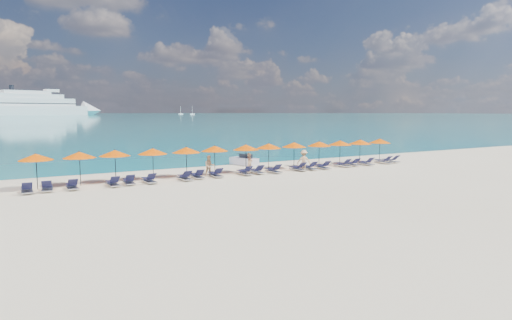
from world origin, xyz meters
TOP-DOWN VIEW (x-y plane):
  - ground at (0.00, 0.00)m, footprint 1400.00×1400.00m
  - sea at (0.00, 660.00)m, footprint 1600.00×1300.00m
  - cruise_ship at (16.42, 534.58)m, footprint 142.88×69.57m
  - sailboat_near at (198.95, 533.98)m, footprint 6.43×2.14m
  - sailboat_far at (200.90, 586.24)m, footprint 6.41×2.14m
  - jetski at (2.29, 9.19)m, footprint 1.83×2.94m
  - beachgoer_a at (0.31, 4.57)m, footprint 0.69×0.61m
  - beachgoer_b at (-3.10, 4.58)m, footprint 0.83×0.60m
  - beachgoer_c at (4.65, 3.37)m, footprint 1.21×1.01m
  - umbrella_0 at (-14.53, 4.83)m, footprint 2.10×2.10m
  - umbrella_1 at (-12.02, 4.92)m, footprint 2.10×2.10m
  - umbrella_2 at (-9.77, 5.03)m, footprint 2.10×2.10m
  - umbrella_3 at (-7.20, 5.02)m, footprint 2.10×2.10m
  - umbrella_4 at (-4.77, 4.89)m, footprint 2.10×2.10m
  - umbrella_5 at (-2.47, 4.99)m, footprint 2.10×2.10m
  - umbrella_6 at (0.09, 4.77)m, footprint 2.10×2.10m
  - umbrella_7 at (2.32, 5.00)m, footprint 2.10×2.10m
  - umbrella_8 at (4.81, 5.00)m, footprint 2.10×2.10m
  - umbrella_9 at (7.30, 4.80)m, footprint 2.10×2.10m
  - umbrella_10 at (9.70, 4.88)m, footprint 2.10×2.10m
  - umbrella_11 at (12.04, 4.84)m, footprint 2.10×2.10m
  - umbrella_12 at (14.59, 4.90)m, footprint 2.10×2.10m
  - lounger_0 at (-15.14, 3.69)m, footprint 0.65×1.71m
  - lounger_1 at (-14.05, 3.80)m, footprint 0.77×1.75m
  - lounger_2 at (-12.68, 3.70)m, footprint 0.63×1.70m
  - lounger_3 at (-10.26, 3.60)m, footprint 0.72×1.73m
  - lounger_4 at (-9.20, 3.78)m, footprint 0.72×1.73m
  - lounger_5 at (-7.88, 3.70)m, footprint 0.70×1.73m
  - lounger_6 at (-5.38, 3.65)m, footprint 0.62×1.70m
  - lounger_7 at (-4.33, 3.89)m, footprint 0.72×1.73m
  - lounger_8 at (-2.90, 3.89)m, footprint 0.63×1.70m
  - lounger_9 at (-0.57, 3.77)m, footprint 0.68×1.72m
  - lounger_10 at (0.57, 3.89)m, footprint 0.74×1.74m
  - lounger_11 at (1.94, 3.61)m, footprint 0.63×1.70m
  - lounger_12 at (4.33, 3.69)m, footprint 0.70×1.73m
  - lounger_13 at (5.43, 3.68)m, footprint 0.68×1.72m
  - lounger_14 at (6.72, 3.51)m, footprint 0.74×1.74m
  - lounger_15 at (9.12, 3.82)m, footprint 0.76×1.75m
  - lounger_16 at (10.18, 3.78)m, footprint 0.69×1.72m
  - lounger_17 at (11.65, 3.61)m, footprint 0.70×1.73m
  - lounger_18 at (13.99, 3.76)m, footprint 0.74×1.74m
  - lounger_19 at (15.11, 3.88)m, footprint 0.73×1.74m

SIDE VIEW (x-z plane):
  - ground at x=0.00m, z-range 0.00..0.00m
  - sea at x=0.00m, z-range 0.00..0.01m
  - lounger_0 at x=-15.14m, z-range -0.09..0.56m
  - lounger_1 at x=-14.05m, z-range -0.09..0.56m
  - lounger_2 at x=-12.68m, z-range -0.09..0.56m
  - lounger_3 at x=-10.26m, z-range -0.09..0.56m
  - lounger_4 at x=-9.20m, z-range -0.09..0.56m
  - lounger_5 at x=-7.88m, z-range -0.09..0.56m
  - lounger_6 at x=-5.38m, z-range -0.09..0.56m
  - lounger_7 at x=-4.33m, z-range -0.09..0.56m
  - lounger_8 at x=-2.90m, z-range -0.09..0.56m
  - lounger_9 at x=-0.57m, z-range -0.09..0.56m
  - lounger_10 at x=0.57m, z-range -0.09..0.56m
  - lounger_11 at x=1.94m, z-range -0.09..0.56m
  - lounger_12 at x=4.33m, z-range -0.09..0.56m
  - lounger_13 at x=5.43m, z-range -0.09..0.56m
  - lounger_14 at x=6.72m, z-range -0.09..0.56m
  - lounger_15 at x=9.12m, z-range -0.09..0.56m
  - lounger_16 at x=10.18m, z-range -0.09..0.56m
  - lounger_17 at x=11.65m, z-range -0.09..0.56m
  - lounger_18 at x=13.99m, z-range -0.09..0.56m
  - lounger_19 at x=15.11m, z-range -0.09..0.56m
  - jetski at x=2.29m, z-range -0.09..0.89m
  - beachgoer_b at x=-3.10m, z-range 0.00..1.55m
  - beachgoer_a at x=0.31m, z-range 0.00..1.57m
  - beachgoer_c at x=4.65m, z-range 0.00..1.71m
  - sailboat_far at x=200.90m, z-range -4.67..7.08m
  - sailboat_near at x=198.95m, z-range -4.68..7.10m
  - umbrella_0 at x=-14.53m, z-range 0.88..3.16m
  - umbrella_1 at x=-12.02m, z-range 0.88..3.16m
  - umbrella_2 at x=-9.77m, z-range 0.88..3.16m
  - umbrella_3 at x=-7.20m, z-range 0.88..3.16m
  - umbrella_4 at x=-4.77m, z-range 0.88..3.16m
  - umbrella_5 at x=-2.47m, z-range 0.88..3.16m
  - umbrella_6 at x=0.09m, z-range 0.88..3.16m
  - umbrella_7 at x=2.32m, z-range 0.88..3.16m
  - umbrella_8 at x=4.81m, z-range 0.88..3.16m
  - umbrella_9 at x=7.30m, z-range 0.88..3.16m
  - umbrella_10 at x=9.70m, z-range 0.88..3.16m
  - umbrella_11 at x=12.04m, z-range 0.88..3.16m
  - umbrella_12 at x=14.59m, z-range 0.88..3.16m
  - cruise_ship at x=16.42m, z-range -9.58..30.38m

